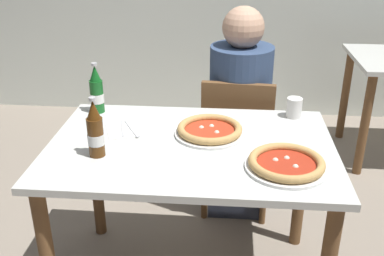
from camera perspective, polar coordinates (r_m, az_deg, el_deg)
dining_table_main at (r=1.96m, az=-0.12°, el=-4.98°), size 1.20×0.80×0.75m
chair_behind_table at (r=2.56m, az=5.72°, el=-1.38°), size 0.43×0.43×0.85m
diner_seated at (r=2.57m, az=5.94°, el=1.16°), size 0.34×0.34×1.21m
pizza_margherita_near at (r=1.75m, az=11.79°, el=-4.42°), size 0.31×0.31×0.04m
pizza_marinara_far at (r=1.98m, az=2.25°, el=-0.29°), size 0.31×0.31×0.04m
beer_bottle_left at (r=2.23m, az=-11.92°, el=4.49°), size 0.07×0.07×0.25m
beer_bottle_center at (r=1.81m, az=-12.07°, el=-0.45°), size 0.07×0.07×0.25m
napkin_with_cutlery at (r=2.05m, az=-8.12°, el=-0.14°), size 0.23×0.23×0.01m
paper_cup at (r=2.20m, az=12.73°, el=2.51°), size 0.07×0.07×0.09m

